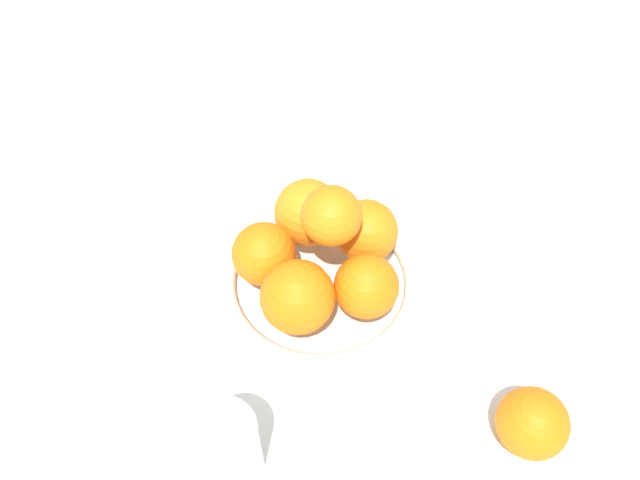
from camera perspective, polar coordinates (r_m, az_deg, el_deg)
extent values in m
plane|color=silver|center=(0.78, 0.00, -4.66)|extent=(4.00, 4.00, 0.00)
cylinder|color=silver|center=(0.78, 0.00, -4.32)|extent=(0.23, 0.23, 0.02)
torus|color=silver|center=(0.76, 0.00, -3.57)|extent=(0.24, 0.24, 0.02)
sphere|color=orange|center=(0.70, 4.26, -4.23)|extent=(0.07, 0.07, 0.07)
sphere|color=orange|center=(0.75, 4.24, 0.81)|extent=(0.08, 0.08, 0.08)
sphere|color=orange|center=(0.76, -1.08, 2.52)|extent=(0.08, 0.08, 0.08)
sphere|color=orange|center=(0.73, -5.16, -1.33)|extent=(0.08, 0.08, 0.08)
sphere|color=orange|center=(0.69, -2.07, -5.22)|extent=(0.08, 0.08, 0.08)
sphere|color=orange|center=(0.68, 1.04, 2.23)|extent=(0.07, 0.07, 0.07)
sphere|color=orange|center=(0.70, 18.83, -15.56)|extent=(0.07, 0.07, 0.07)
cylinder|color=silver|center=(0.65, -8.54, -18.38)|extent=(0.07, 0.07, 0.10)
cube|color=beige|center=(0.83, 18.60, -3.80)|extent=(0.17, 0.17, 0.01)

